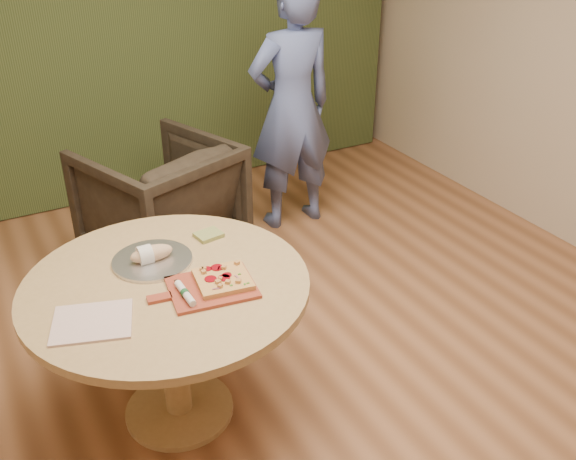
{
  "coord_description": "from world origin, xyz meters",
  "views": [
    {
      "loc": [
        -1.1,
        -1.89,
        2.26
      ],
      "look_at": [
        0.07,
        0.25,
        0.91
      ],
      "focal_mm": 40.0,
      "sensor_mm": 36.0,
      "label": 1
    }
  ],
  "objects_px": {
    "pedestal_table": "(169,308)",
    "armchair": "(160,195)",
    "pizza_paddle": "(209,288)",
    "bread_roll": "(150,254)",
    "cutlery_roll": "(185,293)",
    "flatbread_pizza": "(223,279)",
    "serving_tray": "(152,260)",
    "person_standing": "(292,107)"
  },
  "relations": [
    {
      "from": "cutlery_roll",
      "to": "armchair",
      "type": "distance_m",
      "value": 1.7
    },
    {
      "from": "pedestal_table",
      "to": "person_standing",
      "type": "relative_size",
      "value": 0.7
    },
    {
      "from": "serving_tray",
      "to": "person_standing",
      "type": "xyz_separation_m",
      "value": [
        1.42,
        1.29,
        0.12
      ]
    },
    {
      "from": "cutlery_roll",
      "to": "armchair",
      "type": "bearing_deg",
      "value": 75.25
    },
    {
      "from": "bread_roll",
      "to": "armchair",
      "type": "bearing_deg",
      "value": 70.87
    },
    {
      "from": "serving_tray",
      "to": "person_standing",
      "type": "height_order",
      "value": "person_standing"
    },
    {
      "from": "armchair",
      "to": "cutlery_roll",
      "type": "bearing_deg",
      "value": 55.82
    },
    {
      "from": "pizza_paddle",
      "to": "person_standing",
      "type": "distance_m",
      "value": 2.06
    },
    {
      "from": "person_standing",
      "to": "serving_tray",
      "type": "bearing_deg",
      "value": 42.41
    },
    {
      "from": "flatbread_pizza",
      "to": "person_standing",
      "type": "distance_m",
      "value": 2.01
    },
    {
      "from": "pizza_paddle",
      "to": "cutlery_roll",
      "type": "distance_m",
      "value": 0.12
    },
    {
      "from": "armchair",
      "to": "serving_tray",
      "type": "bearing_deg",
      "value": 51.13
    },
    {
      "from": "bread_roll",
      "to": "armchair",
      "type": "xyz_separation_m",
      "value": [
        0.44,
        1.27,
        -0.36
      ]
    },
    {
      "from": "bread_roll",
      "to": "armchair",
      "type": "height_order",
      "value": "armchair"
    },
    {
      "from": "pedestal_table",
      "to": "serving_tray",
      "type": "relative_size",
      "value": 3.45
    },
    {
      "from": "pedestal_table",
      "to": "flatbread_pizza",
      "type": "height_order",
      "value": "flatbread_pizza"
    },
    {
      "from": "armchair",
      "to": "person_standing",
      "type": "height_order",
      "value": "person_standing"
    },
    {
      "from": "pedestal_table",
      "to": "armchair",
      "type": "distance_m",
      "value": 1.53
    },
    {
      "from": "cutlery_roll",
      "to": "armchair",
      "type": "xyz_separation_m",
      "value": [
        0.41,
        1.62,
        -0.34
      ]
    },
    {
      "from": "armchair",
      "to": "person_standing",
      "type": "xyz_separation_m",
      "value": [
        0.99,
        0.01,
        0.44
      ]
    },
    {
      "from": "pizza_paddle",
      "to": "bread_roll",
      "type": "bearing_deg",
      "value": 122.6
    },
    {
      "from": "person_standing",
      "to": "flatbread_pizza",
      "type": "bearing_deg",
      "value": 53.05
    },
    {
      "from": "pizza_paddle",
      "to": "flatbread_pizza",
      "type": "xyz_separation_m",
      "value": [
        0.06,
        0.01,
        0.02
      ]
    },
    {
      "from": "armchair",
      "to": "bread_roll",
      "type": "bearing_deg",
      "value": 50.77
    },
    {
      "from": "flatbread_pizza",
      "to": "bread_roll",
      "type": "distance_m",
      "value": 0.38
    },
    {
      "from": "pizza_paddle",
      "to": "pedestal_table",
      "type": "bearing_deg",
      "value": 142.32
    },
    {
      "from": "serving_tray",
      "to": "cutlery_roll",
      "type": "bearing_deg",
      "value": -85.48
    },
    {
      "from": "flatbread_pizza",
      "to": "person_standing",
      "type": "xyz_separation_m",
      "value": [
        1.21,
        1.6,
        0.1
      ]
    },
    {
      "from": "flatbread_pizza",
      "to": "armchair",
      "type": "relative_size",
      "value": 0.28
    },
    {
      "from": "flatbread_pizza",
      "to": "armchair",
      "type": "height_order",
      "value": "armchair"
    },
    {
      "from": "pedestal_table",
      "to": "armchair",
      "type": "bearing_deg",
      "value": 73.38
    },
    {
      "from": "cutlery_roll",
      "to": "bread_roll",
      "type": "distance_m",
      "value": 0.35
    },
    {
      "from": "flatbread_pizza",
      "to": "person_standing",
      "type": "bearing_deg",
      "value": 52.82
    },
    {
      "from": "pizza_paddle",
      "to": "serving_tray",
      "type": "relative_size",
      "value": 1.3
    },
    {
      "from": "pedestal_table",
      "to": "person_standing",
      "type": "height_order",
      "value": "person_standing"
    },
    {
      "from": "armchair",
      "to": "flatbread_pizza",
      "type": "bearing_deg",
      "value": 61.74
    },
    {
      "from": "flatbread_pizza",
      "to": "person_standing",
      "type": "height_order",
      "value": "person_standing"
    },
    {
      "from": "cutlery_roll",
      "to": "person_standing",
      "type": "distance_m",
      "value": 2.15
    },
    {
      "from": "serving_tray",
      "to": "bread_roll",
      "type": "xyz_separation_m",
      "value": [
        -0.01,
        0.0,
        0.04
      ]
    },
    {
      "from": "pedestal_table",
      "to": "pizza_paddle",
      "type": "distance_m",
      "value": 0.25
    },
    {
      "from": "pedestal_table",
      "to": "bread_roll",
      "type": "height_order",
      "value": "bread_roll"
    },
    {
      "from": "serving_tray",
      "to": "pizza_paddle",
      "type": "bearing_deg",
      "value": -66.63
    }
  ]
}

